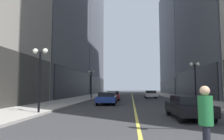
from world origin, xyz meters
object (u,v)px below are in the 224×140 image
street_lamp_right_mid (195,74)px  car_blue (107,98)px  car_black (188,106)px  car_maroon (113,95)px  pedestrian_in_green_parka (206,117)px  street_lamp_left_far (91,78)px  street_lamp_left_near (40,66)px  car_white (150,94)px

street_lamp_right_mid → car_blue: bearing=-179.4°
car_black → car_maroon: bearing=108.5°
car_black → pedestrian_in_green_parka: pedestrian_in_green_parka is taller
car_blue → street_lamp_right_mid: street_lamp_right_mid is taller
car_blue → street_lamp_left_far: (-3.55, 9.29, 2.54)m
car_black → pedestrian_in_green_parka: 7.16m
car_black → street_lamp_left_far: size_ratio=0.94×
street_lamp_left_near → street_lamp_right_mid: size_ratio=1.00×
car_maroon → street_lamp_right_mid: (9.20, -7.09, 2.54)m
car_white → pedestrian_in_green_parka: pedestrian_in_green_parka is taller
car_maroon → car_white: bearing=49.5°
car_maroon → street_lamp_left_near: (-3.60, -15.97, 2.54)m
pedestrian_in_green_parka → street_lamp_right_mid: size_ratio=0.41×
street_lamp_left_near → street_lamp_left_far: (0.00, 18.07, 0.00)m
pedestrian_in_green_parka → car_black: bearing=78.1°
car_black → pedestrian_in_green_parka: (-1.47, -7.00, 0.35)m
car_white → street_lamp_right_mid: 14.56m
car_blue → car_white: (5.91, 14.04, -0.00)m
street_lamp_left_far → street_lamp_right_mid: bearing=-35.7°
car_blue → street_lamp_left_near: 9.81m
street_lamp_left_far → car_blue: bearing=-69.1°
car_black → car_blue: same height
car_maroon → street_lamp_left_far: (-3.60, 2.10, 2.54)m
car_maroon → street_lamp_left_near: street_lamp_left_near is taller
car_blue → street_lamp_right_mid: size_ratio=1.01×
pedestrian_in_green_parka → street_lamp_right_mid: (4.95, 16.96, 2.19)m
pedestrian_in_green_parka → street_lamp_left_near: size_ratio=0.41×
car_white → street_lamp_right_mid: bearing=-76.5°
car_black → car_white: (0.14, 23.90, 0.00)m
street_lamp_left_near → street_lamp_right_mid: bearing=34.8°
street_lamp_right_mid → car_white: bearing=103.5°
street_lamp_right_mid → car_maroon: bearing=142.4°
car_blue → car_black: bearing=-59.7°
car_black → car_maroon: size_ratio=0.90×
car_black → street_lamp_right_mid: 10.85m
street_lamp_right_mid → pedestrian_in_green_parka: bearing=-106.3°
car_black → pedestrian_in_green_parka: size_ratio=2.30×
car_blue → street_lamp_right_mid: 9.59m
street_lamp_left_near → car_maroon: bearing=77.3°
car_maroon → car_white: size_ratio=1.15×
car_white → street_lamp_right_mid: street_lamp_right_mid is taller
car_maroon → pedestrian_in_green_parka: pedestrian_in_green_parka is taller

